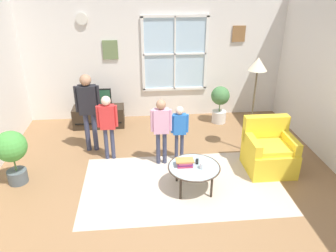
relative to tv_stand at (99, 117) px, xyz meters
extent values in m
cube|color=olive|center=(1.27, -2.63, -0.23)|extent=(6.25, 6.76, 0.02)
cube|color=silver|center=(1.27, 0.51, 1.22)|extent=(5.65, 0.12, 2.88)
cube|color=silver|center=(1.69, 0.44, 1.22)|extent=(1.38, 0.02, 1.58)
cube|color=white|center=(1.69, 0.42, 2.02)|extent=(1.44, 0.04, 0.06)
cube|color=white|center=(1.69, 0.42, 0.43)|extent=(1.44, 0.04, 0.06)
cube|color=white|center=(1.00, 0.42, 1.22)|extent=(0.06, 0.04, 1.58)
cube|color=white|center=(2.38, 0.42, 1.22)|extent=(0.06, 0.04, 1.58)
cube|color=white|center=(1.69, 0.42, 1.22)|extent=(0.03, 0.04, 1.58)
cube|color=white|center=(1.69, 0.42, 1.22)|extent=(1.38, 0.04, 0.03)
cube|color=#667A4C|center=(0.31, 0.43, 1.34)|extent=(0.32, 0.03, 0.40)
cube|color=olive|center=(3.08, 0.43, 1.63)|extent=(0.28, 0.03, 0.34)
cylinder|color=silver|center=(-0.21, 0.42, 1.98)|extent=(0.24, 0.04, 0.24)
cube|color=#C6B29E|center=(1.50, -2.35, -0.22)|extent=(3.13, 1.82, 0.01)
cube|color=#2D2319|center=(0.00, 0.00, 0.00)|extent=(1.08, 0.43, 0.44)
cube|color=black|center=(0.00, -0.22, -0.07)|extent=(0.97, 0.02, 0.02)
cylinder|color=#4C4C4C|center=(0.00, 0.00, 0.24)|extent=(0.08, 0.08, 0.05)
cube|color=black|center=(0.00, 0.00, 0.44)|extent=(0.59, 0.05, 0.38)
cube|color=#1E4C33|center=(0.00, -0.03, 0.44)|extent=(0.55, 0.01, 0.34)
cube|color=yellow|center=(3.01, -2.06, -0.01)|extent=(0.76, 0.72, 0.42)
cube|color=yellow|center=(3.01, -1.76, 0.43)|extent=(0.76, 0.16, 0.45)
cube|color=yellow|center=(2.69, -2.06, 0.30)|extent=(0.12, 0.65, 0.20)
cube|color=yellow|center=(3.33, -2.06, 0.30)|extent=(0.12, 0.65, 0.20)
cube|color=yellow|center=(3.01, -2.11, 0.24)|extent=(0.61, 0.50, 0.08)
cylinder|color=#99B2B7|center=(1.66, -2.48, 0.17)|extent=(0.77, 0.77, 0.02)
torus|color=#3F3328|center=(1.66, -2.48, 0.17)|extent=(0.80, 0.80, 0.02)
cylinder|color=#33281E|center=(1.43, -2.25, -0.03)|extent=(0.04, 0.04, 0.39)
cylinder|color=#33281E|center=(1.89, -2.25, -0.03)|extent=(0.04, 0.04, 0.39)
cylinder|color=#33281E|center=(1.43, -2.71, -0.03)|extent=(0.04, 0.04, 0.39)
cylinder|color=#33281E|center=(1.89, -2.71, -0.03)|extent=(0.04, 0.04, 0.39)
cube|color=#BD3651|center=(1.52, -2.43, 0.19)|extent=(0.23, 0.17, 0.02)
cube|color=purple|center=(1.52, -2.43, 0.22)|extent=(0.23, 0.15, 0.03)
cube|color=#B5405E|center=(1.52, -2.43, 0.25)|extent=(0.20, 0.17, 0.03)
cube|color=#BB8042|center=(1.52, -2.43, 0.27)|extent=(0.27, 0.16, 0.02)
cylinder|color=white|center=(1.77, -2.54, 0.23)|extent=(0.09, 0.09, 0.09)
cube|color=black|center=(1.73, -2.35, 0.19)|extent=(0.07, 0.15, 0.02)
cylinder|color=#333851|center=(1.17, -1.67, 0.08)|extent=(0.07, 0.07, 0.60)
cylinder|color=#333851|center=(1.28, -1.67, 0.08)|extent=(0.07, 0.07, 0.60)
cube|color=#DB9EBC|center=(1.23, -1.67, 0.59)|extent=(0.26, 0.14, 0.43)
sphere|color=#A87A5B|center=(1.23, -1.67, 0.89)|extent=(0.16, 0.16, 0.16)
cylinder|color=#DB9EBC|center=(1.07, -1.69, 0.61)|extent=(0.05, 0.05, 0.38)
cylinder|color=#DB9EBC|center=(1.38, -1.69, 0.61)|extent=(0.05, 0.05, 0.38)
cylinder|color=#333851|center=(-0.10, -1.06, 0.15)|extent=(0.09, 0.09, 0.74)
cylinder|color=#333851|center=(0.04, -1.06, 0.15)|extent=(0.09, 0.09, 0.74)
cube|color=black|center=(-0.03, -1.06, 0.79)|extent=(0.32, 0.17, 0.53)
sphere|color=#A87A5B|center=(-0.03, -1.06, 1.15)|extent=(0.20, 0.20, 0.20)
cylinder|color=black|center=(-0.22, -1.08, 0.81)|extent=(0.07, 0.07, 0.47)
cylinder|color=black|center=(0.15, -1.08, 0.81)|extent=(0.07, 0.07, 0.47)
cylinder|color=#333851|center=(0.26, -1.42, 0.08)|extent=(0.07, 0.07, 0.60)
cylinder|color=#333851|center=(0.38, -1.42, 0.08)|extent=(0.07, 0.07, 0.60)
cube|color=red|center=(0.32, -1.42, 0.60)|extent=(0.26, 0.14, 0.43)
sphere|color=beige|center=(0.32, -1.42, 0.89)|extent=(0.16, 0.16, 0.16)
cylinder|color=red|center=(0.17, -1.44, 0.62)|extent=(0.05, 0.05, 0.38)
cylinder|color=red|center=(0.47, -1.44, 0.62)|extent=(0.05, 0.05, 0.38)
cylinder|color=#333851|center=(1.50, -1.58, 0.04)|extent=(0.06, 0.06, 0.52)
cylinder|color=#333851|center=(1.60, -1.58, 0.04)|extent=(0.06, 0.06, 0.52)
cube|color=blue|center=(1.55, -1.58, 0.48)|extent=(0.22, 0.12, 0.37)
sphere|color=beige|center=(1.55, -1.58, 0.73)|extent=(0.14, 0.14, 0.14)
cylinder|color=blue|center=(1.42, -1.60, 0.50)|extent=(0.05, 0.05, 0.33)
cylinder|color=blue|center=(1.68, -1.60, 0.50)|extent=(0.05, 0.05, 0.33)
cylinder|color=silver|center=(2.64, -0.06, -0.09)|extent=(0.31, 0.31, 0.26)
cylinder|color=#4C7238|center=(2.64, -0.06, 0.13)|extent=(0.02, 0.02, 0.16)
sphere|color=#457943|center=(2.64, -0.06, 0.41)|extent=(0.40, 0.40, 0.40)
cylinder|color=#4C565B|center=(-1.10, -2.03, -0.11)|extent=(0.30, 0.30, 0.22)
cylinder|color=#4C7238|center=(-1.10, -2.03, 0.09)|extent=(0.02, 0.02, 0.19)
sphere|color=#46963D|center=(-1.10, -2.03, 0.43)|extent=(0.48, 0.48, 0.48)
cylinder|color=black|center=(2.88, -1.40, -0.20)|extent=(0.26, 0.26, 0.03)
cylinder|color=brown|center=(2.88, -1.40, 0.56)|extent=(0.03, 0.03, 1.57)
cone|color=beige|center=(2.88, -1.40, 1.45)|extent=(0.32, 0.32, 0.22)
camera|label=1|loc=(0.86, -6.63, 2.84)|focal=35.13mm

